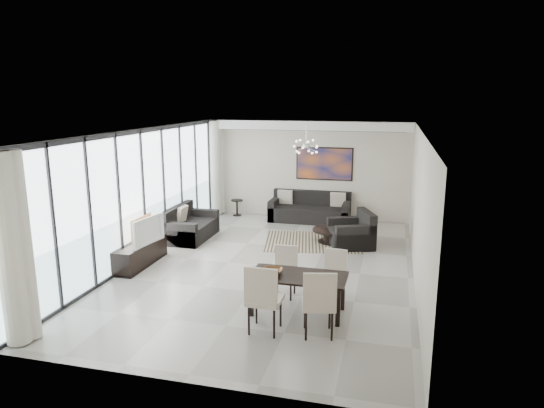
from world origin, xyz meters
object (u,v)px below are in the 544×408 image
(tv_console, at_px, (140,254))
(television, at_px, (145,230))
(coffee_table, at_px, (332,235))
(sofa_main, at_px, (310,211))
(dining_table, at_px, (298,280))

(tv_console, height_order, television, television)
(coffee_table, height_order, tv_console, tv_console)
(sofa_main, distance_m, television, 5.50)
(sofa_main, height_order, television, television)
(coffee_table, xyz_separation_m, dining_table, (-0.04, -4.19, 0.40))
(coffee_table, xyz_separation_m, tv_console, (-3.82, -2.69, 0.06))
(tv_console, xyz_separation_m, television, (0.16, -0.03, 0.55))
(coffee_table, distance_m, tv_console, 4.67)
(television, bearing_deg, coffee_table, -45.38)
(coffee_table, bearing_deg, tv_console, -144.87)
(sofa_main, relative_size, television, 2.28)
(coffee_table, distance_m, dining_table, 4.21)
(sofa_main, bearing_deg, tv_console, -121.95)
(tv_console, relative_size, television, 1.61)
(sofa_main, height_order, tv_console, sofa_main)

